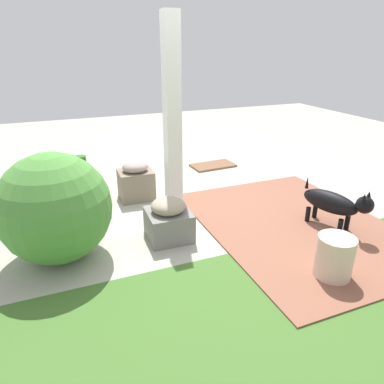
{
  "coord_description": "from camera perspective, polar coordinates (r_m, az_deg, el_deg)",
  "views": [
    {
      "loc": [
        1.51,
        3.39,
        1.74
      ],
      "look_at": [
        0.22,
        0.2,
        0.3
      ],
      "focal_mm": 32.96,
      "sensor_mm": 36.0,
      "label": 1
    }
  ],
  "objects": [
    {
      "name": "ground_plane",
      "position": [
        4.09,
        1.83,
        -2.39
      ],
      "size": [
        12.0,
        12.0,
        0.0
      ],
      "primitive_type": "plane",
      "color": "#ACA798"
    },
    {
      "name": "brick_path",
      "position": [
        3.83,
        16.46,
        -5.11
      ],
      "size": [
        1.8,
        2.4,
        0.02
      ],
      "primitive_type": "cube",
      "color": "brown",
      "rests_on": "ground"
    },
    {
      "name": "porch_pillar",
      "position": [
        3.72,
        -3.21,
        11.61
      ],
      "size": [
        0.16,
        0.16,
        2.05
      ],
      "primitive_type": "cube",
      "color": "white",
      "rests_on": "ground"
    },
    {
      "name": "stone_planter_nearest",
      "position": [
        4.29,
        -9.07,
        1.75
      ],
      "size": [
        0.41,
        0.35,
        0.47
      ],
      "color": "gray",
      "rests_on": "ground"
    },
    {
      "name": "stone_planter_mid",
      "position": [
        3.38,
        -3.8,
        -4.51
      ],
      "size": [
        0.42,
        0.42,
        0.41
      ],
      "color": "slate",
      "rests_on": "ground"
    },
    {
      "name": "round_shrub",
      "position": [
        3.17,
        -21.31,
        -2.47
      ],
      "size": [
        0.95,
        0.95,
        0.95
      ],
      "primitive_type": "sphere",
      "color": "#4C8C3A",
      "rests_on": "ground"
    },
    {
      "name": "terracotta_pot_tall",
      "position": [
        4.51,
        -17.2,
        1.51
      ],
      "size": [
        0.25,
        0.25,
        0.52
      ],
      "color": "#BA7851",
      "rests_on": "ground"
    },
    {
      "name": "dog",
      "position": [
        3.77,
        22.07,
        -1.66
      ],
      "size": [
        0.37,
        0.71,
        0.49
      ],
      "color": "black",
      "rests_on": "ground"
    },
    {
      "name": "ceramic_urn",
      "position": [
        3.05,
        22.03,
        -9.81
      ],
      "size": [
        0.29,
        0.29,
        0.36
      ],
      "primitive_type": "cylinder",
      "color": "beige",
      "rests_on": "ground"
    },
    {
      "name": "doormat",
      "position": [
        5.46,
        3.41,
        4.32
      ],
      "size": [
        0.68,
        0.4,
        0.03
      ],
      "primitive_type": "cube",
      "rotation": [
        0.0,
        0.0,
        0.06
      ],
      "color": "brown",
      "rests_on": "ground"
    }
  ]
}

